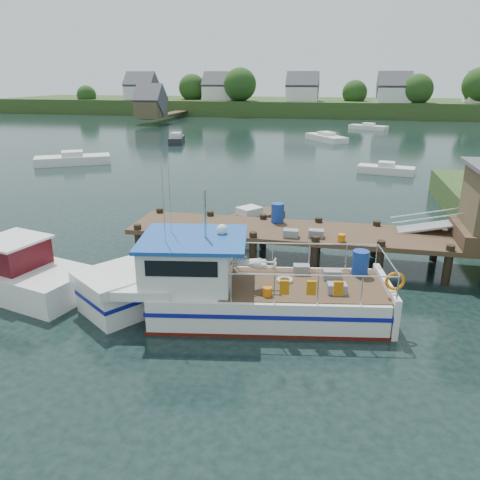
% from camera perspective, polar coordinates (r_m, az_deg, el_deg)
% --- Properties ---
extents(ground_plane, '(160.00, 160.00, 0.00)m').
position_cam_1_polar(ground_plane, '(20.55, 3.59, -2.25)').
color(ground_plane, black).
extents(far_shore, '(140.00, 42.55, 9.22)m').
position_cam_1_polar(far_shore, '(101.47, 10.73, 15.98)').
color(far_shore, '#2F481D').
rests_on(far_shore, ground).
extents(dock, '(16.60, 3.00, 4.78)m').
position_cam_1_polar(dock, '(20.04, 22.50, 2.48)').
color(dock, '#473321').
rests_on(dock, ground).
extents(lobster_boat, '(10.72, 4.49, 5.10)m').
position_cam_1_polar(lobster_boat, '(15.48, -1.39, -6.01)').
color(lobster_boat, silver).
rests_on(lobster_boat, ground).
extents(work_boat, '(8.13, 4.13, 4.27)m').
position_cam_1_polar(work_boat, '(19.76, -27.11, -3.25)').
color(work_boat, silver).
rests_on(work_boat, ground).
extents(moored_rowboat, '(3.50, 3.89, 1.14)m').
position_cam_1_polar(moored_rowboat, '(24.45, 1.14, 2.40)').
color(moored_rowboat, '#473321').
rests_on(moored_rowboat, ground).
extents(moored_far, '(5.83, 4.16, 0.95)m').
position_cam_1_polar(moored_far, '(74.14, 15.37, 13.14)').
color(moored_far, silver).
rests_on(moored_far, ground).
extents(moored_a, '(6.69, 5.09, 1.19)m').
position_cam_1_polar(moored_a, '(45.35, -19.70, 9.24)').
color(moored_a, silver).
rests_on(moored_a, ground).
extents(moored_b, '(4.63, 2.36, 0.98)m').
position_cam_1_polar(moored_b, '(40.29, 17.37, 8.22)').
color(moored_b, silver).
rests_on(moored_b, ground).
extents(moored_d, '(5.47, 6.55, 1.10)m').
position_cam_1_polar(moored_d, '(59.61, 10.45, 12.18)').
color(moored_d, silver).
rests_on(moored_d, ground).
extents(moored_e, '(2.50, 4.72, 1.24)m').
position_cam_1_polar(moored_e, '(57.08, -7.73, 12.07)').
color(moored_e, black).
rests_on(moored_e, ground).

